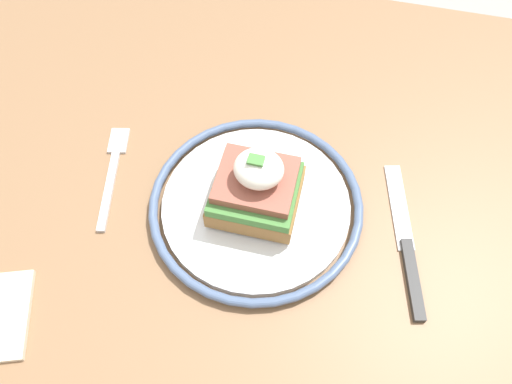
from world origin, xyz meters
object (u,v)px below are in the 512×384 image
(sandwich, at_px, (256,187))
(knife, at_px, (407,250))
(fork, at_px, (113,171))
(plate, at_px, (256,205))

(sandwich, xyz_separation_m, knife, (0.17, -0.01, -0.04))
(sandwich, bearing_deg, fork, 177.36)
(fork, bearing_deg, knife, -3.75)
(plate, relative_size, knife, 1.28)
(plate, bearing_deg, fork, 177.26)
(knife, bearing_deg, fork, 176.25)
(plate, bearing_deg, sandwich, 33.53)
(sandwich, relative_size, fork, 0.65)
(sandwich, bearing_deg, plate, -146.47)
(fork, bearing_deg, sandwich, -2.64)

